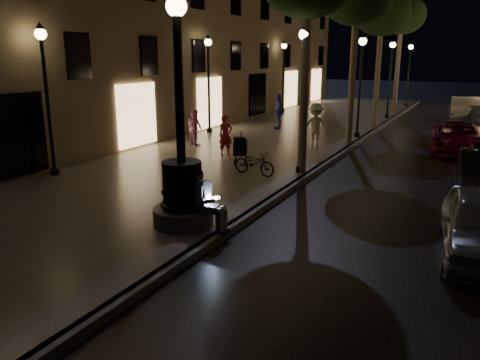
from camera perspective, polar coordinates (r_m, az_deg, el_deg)
The scene contains 23 objects.
ground at distance 22.46m, azimuth 14.15°, elevation 4.19°, with size 120.00×120.00×0.00m, color black.
cobble_lane at distance 22.01m, azimuth 21.77°, elevation 3.38°, with size 6.00×45.00×0.02m, color black.
promenade at distance 23.63m, azimuth 4.66°, elevation 5.35°, with size 8.00×45.00×0.20m, color #69645D.
curb_strip at distance 22.44m, azimuth 14.17°, elevation 4.44°, with size 0.25×45.00×0.20m, color #59595B.
fountain_lamppost at distance 10.74m, azimuth -7.07°, elevation -0.28°, with size 1.40×1.40×5.21m.
seated_man_laptop at distance 10.50m, azimuth -4.24°, elevation -2.21°, with size 1.00×0.34×1.37m.
tree_third at distance 27.14m, azimuth 16.93°, elevation 18.81°, with size 3.00×3.00×7.20m.
tree_far at distance 33.04m, azimuth 19.13°, elevation 18.35°, with size 3.00×3.00×7.50m.
lamp_curb_a at distance 15.47m, azimuth 7.70°, elevation 11.93°, with size 0.36×0.36×4.81m.
lamp_curb_b at distance 23.16m, azimuth 14.51°, elevation 12.55°, with size 0.36×0.36×4.81m.
lamp_curb_c at distance 31.00m, azimuth 17.91°, elevation 12.79°, with size 0.36×0.36×4.81m.
lamp_curb_d at distance 38.91m, azimuth 19.94°, elevation 12.92°, with size 0.36×0.36×4.81m.
lamp_left_a at distance 16.19m, azimuth -22.63°, elevation 11.07°, with size 0.36×0.36×4.81m.
lamp_left_b at distance 23.95m, azimuth -3.86°, elevation 13.04°, with size 0.36×0.36×4.81m.
lamp_left_c at distance 32.94m, azimuth 5.33°, elevation 13.51°, with size 0.36×0.36×4.81m.
stroller at distance 16.98m, azimuth 0.06°, elevation 3.93°, with size 0.74×1.11×1.14m.
car_third at distance 21.92m, azimuth 25.00°, elevation 4.65°, with size 2.08×4.52×1.26m, color maroon.
car_fifth at distance 32.90m, azimuth 25.65°, elevation 7.78°, with size 1.58×4.54×1.50m, color #A8A7A3.
pedestrian_red at distance 18.35m, azimuth -1.77°, elevation 5.46°, with size 0.58×0.38×1.59m, color red.
pedestrian_pink at distance 20.65m, azimuth -5.54°, elevation 6.42°, with size 0.76×0.59×1.56m, color pink.
pedestrian_white at distance 19.98m, azimuth 9.17°, elevation 6.53°, with size 1.24×0.71×1.91m, color white.
pedestrian_blue at distance 25.19m, azimuth 4.71°, elevation 8.33°, with size 1.10×0.46×1.88m, color #293996.
bicycle at distance 15.34m, azimuth 1.76°, elevation 2.10°, with size 0.54×1.54×0.81m, color black.
Camera 1 is at (4.85, -6.56, 4.01)m, focal length 35.00 mm.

